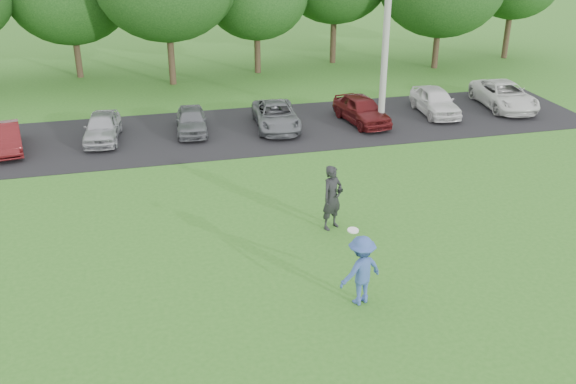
# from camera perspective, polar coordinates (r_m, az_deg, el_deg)

# --- Properties ---
(ground) EXTENTS (100.00, 100.00, 0.00)m
(ground) POSITION_cam_1_polar(r_m,az_deg,el_deg) (16.64, 2.93, -8.97)
(ground) COLOR #2F6A1E
(ground) RESTS_ON ground
(parking_lot) EXTENTS (32.00, 6.50, 0.03)m
(parking_lot) POSITION_cam_1_polar(r_m,az_deg,el_deg) (28.11, -4.67, 5.43)
(parking_lot) COLOR black
(parking_lot) RESTS_ON ground
(utility_pole) EXTENTS (0.28, 0.28, 9.91)m
(utility_pole) POSITION_cam_1_polar(r_m,az_deg,el_deg) (27.51, 8.83, 15.44)
(utility_pole) COLOR #969692
(utility_pole) RESTS_ON ground
(frisbee_player) EXTENTS (1.34, 1.02, 2.03)m
(frisbee_player) POSITION_cam_1_polar(r_m,az_deg,el_deg) (15.91, 6.52, -6.93)
(frisbee_player) COLOR #355095
(frisbee_player) RESTS_ON ground
(camera_bystander) EXTENTS (0.88, 0.78, 2.03)m
(camera_bystander) POSITION_cam_1_polar(r_m,az_deg,el_deg) (19.33, 3.95, -0.50)
(camera_bystander) COLOR black
(camera_bystander) RESTS_ON ground
(parked_cars) EXTENTS (28.44, 4.76, 1.24)m
(parked_cars) POSITION_cam_1_polar(r_m,az_deg,el_deg) (28.38, -0.65, 6.96)
(parked_cars) COLOR #541218
(parked_cars) RESTS_ON parking_lot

